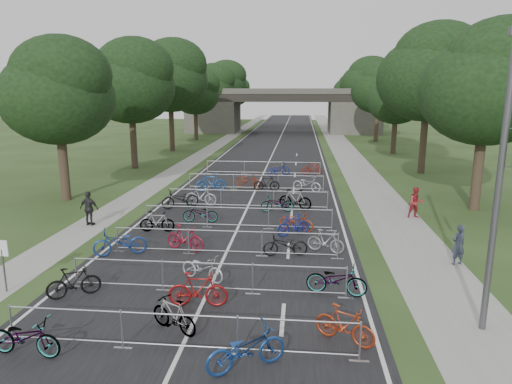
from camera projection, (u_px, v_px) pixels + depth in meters
ground at (180, 352)px, 11.89m from camera, size 200.00×200.00×0.00m
road at (278, 142)px, 60.47m from camera, size 11.00×140.00×0.01m
sidewalk_right at (339, 143)px, 59.70m from camera, size 3.00×140.00×0.01m
sidewalk_left at (222, 142)px, 61.19m from camera, size 2.00×140.00×0.01m
lane_markings at (278, 142)px, 60.47m from camera, size 0.12×140.00×0.00m
overpass_bridge at (283, 111)px, 74.27m from camera, size 31.00×8.00×7.05m
lamppost at (500, 182)px, 12.11m from camera, size 0.61×0.65×8.21m
park_sign at (2, 256)px, 15.18m from camera, size 0.45×0.06×1.83m
tree_left_0 at (58, 94)px, 27.05m from camera, size 6.72×6.72×10.25m
tree_right_0 at (489, 86)px, 24.61m from camera, size 7.17×7.17×10.93m
tree_left_1 at (131, 83)px, 38.53m from camera, size 7.56×7.56×11.53m
tree_right_1 at (430, 75)px, 36.05m from camera, size 8.18×8.18×12.47m
tree_left_2 at (170, 77)px, 50.02m from camera, size 8.40×8.40×12.81m
tree_right_2 at (398, 98)px, 48.13m from camera, size 6.16×6.16×9.39m
tree_left_3 at (196, 92)px, 62.03m from camera, size 6.72×6.72×10.25m
tree_right_3 at (379, 89)px, 59.58m from camera, size 7.17×7.17×10.93m
tree_left_4 at (212, 87)px, 73.51m from camera, size 7.56×7.56×11.53m
tree_right_4 at (367, 83)px, 71.03m from camera, size 8.18×8.18×12.47m
tree_left_5 at (225, 83)px, 84.99m from camera, size 8.40×8.40×12.81m
tree_right_5 at (357, 95)px, 83.11m from camera, size 6.16×6.16×9.39m
tree_left_6 at (234, 92)px, 97.00m from camera, size 6.72×6.72×10.25m
tree_right_6 at (351, 90)px, 94.56m from camera, size 7.17×7.17×10.93m
barrier_row_0 at (179, 333)px, 11.77m from camera, size 9.70×0.08×1.10m
barrier_row_1 at (207, 277)px, 15.27m from camera, size 9.70×0.08×1.10m
barrier_row_2 at (225, 243)px, 18.77m from camera, size 9.70×0.08×1.10m
barrier_row_3 at (238, 218)px, 22.46m from camera, size 9.70×0.08×1.10m
barrier_row_4 at (247, 199)px, 26.34m from camera, size 9.70×0.08×1.10m
barrier_row_5 at (256, 182)px, 31.20m from camera, size 9.70×0.08×1.10m
barrier_row_6 at (263, 168)px, 37.03m from camera, size 9.70×0.08×1.10m
bike_0 at (25, 337)px, 11.60m from camera, size 2.02×0.85×1.03m
bike_1 at (174, 315)px, 12.77m from camera, size 1.69×1.25×1.01m
bike_2 at (246, 349)px, 11.02m from camera, size 2.17×1.68×1.10m
bike_3 at (345, 325)px, 12.20m from camera, size 1.76×1.30×1.05m
bike_4 at (74, 282)px, 14.94m from camera, size 1.72×1.32×1.04m
bike_5 at (202, 268)px, 16.27m from camera, size 1.89×1.32×0.94m
bike_6 at (198, 290)px, 14.25m from camera, size 1.92×0.67×1.14m
bike_7 at (336, 280)px, 15.11m from camera, size 2.10×1.04×1.05m
bike_8 at (120, 242)px, 18.74m from camera, size 2.28×1.50×1.13m
bike_9 at (185, 238)px, 19.33m from camera, size 1.90×1.10×1.10m
bike_10 at (285, 245)px, 18.68m from camera, size 1.92×0.95×0.97m
bike_11 at (326, 241)px, 19.11m from camera, size 1.68×1.03×0.98m
bike_12 at (157, 222)px, 21.89m from camera, size 1.72×0.59×1.01m
bike_13 at (200, 214)px, 23.50m from camera, size 1.83×0.71×0.95m
bike_14 at (293, 225)px, 21.30m from camera, size 1.73×1.29×1.03m
bike_15 at (296, 221)px, 22.10m from camera, size 1.89×1.31×0.94m
bike_16 at (180, 199)px, 26.30m from camera, size 2.25×1.72×1.14m
bike_17 at (201, 196)px, 26.95m from camera, size 1.98×0.78×1.16m
bike_18 at (277, 204)px, 25.50m from camera, size 1.94×0.99×0.97m
bike_19 at (295, 199)px, 26.13m from camera, size 2.02×1.14×1.17m
bike_20 at (211, 183)px, 30.77m from camera, size 2.11×1.24×1.22m
bike_21 at (248, 180)px, 31.69m from camera, size 2.25×1.77×1.14m
bike_22 at (267, 183)px, 30.86m from camera, size 1.82×0.73×1.06m
bike_23 at (307, 184)px, 30.74m from camera, size 2.15×1.49×1.07m
bike_26 at (278, 170)px, 36.38m from camera, size 2.07×1.62×1.05m
bike_27 at (312, 168)px, 37.02m from camera, size 1.69×0.56×1.00m
pedestrian_a at (458, 245)px, 17.70m from camera, size 0.69×0.57×1.62m
pedestrian_b at (416, 203)px, 24.28m from camera, size 0.89×0.74×1.66m
pedestrian_c at (89, 209)px, 22.89m from camera, size 1.07×0.57×1.74m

